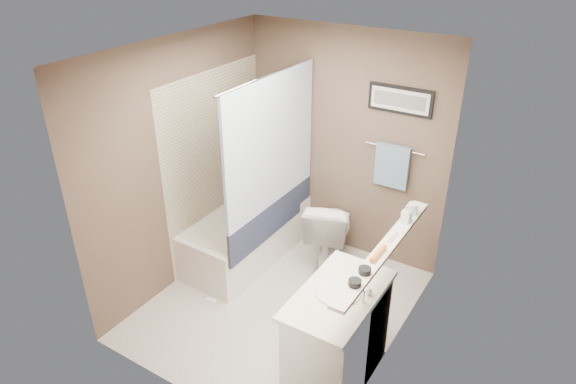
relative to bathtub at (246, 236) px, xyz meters
The scene contains 33 objects.
ground 0.94m from the bathtub, 33.73° to the right, with size 2.50×2.50×0.00m, color silver.
ceiling 2.31m from the bathtub, 33.73° to the right, with size 2.20×2.50×0.04m, color white.
wall_back 1.41m from the bathtub, 44.20° to the left, with size 2.20×0.04×2.40m, color brown.
wall_front 2.11m from the bathtub, 66.57° to the right, with size 2.20×0.04×2.40m, color brown.
wall_left 1.12m from the bathtub, 123.39° to the right, with size 0.04×2.50×2.40m, color brown.
wall_right 2.12m from the bathtub, 15.30° to the right, with size 0.04×2.50×2.40m, color brown.
tile_surround 0.82m from the bathtub, behind, with size 0.02×1.55×2.00m, color beige.
curtain_rod 1.83m from the bathtub, ahead, with size 0.02×0.02×1.55m, color silver.
curtain_upper 1.20m from the bathtub, ahead, with size 0.03×1.45×1.28m, color white.
curtain_lower 0.48m from the bathtub, ahead, with size 0.03×1.45×0.36m, color #29314C.
mirror 2.38m from the bathtub, 19.48° to the right, with size 0.02×1.60×1.00m, color silver.
shelf 2.08m from the bathtub, 20.03° to the right, with size 0.12×1.60×0.03m, color silver.
towel_bar 1.82m from the bathtub, 28.79° to the left, with size 0.02×0.02×0.60m, color silver.
towel 1.71m from the bathtub, 28.10° to the left, with size 0.34×0.05×0.44m, color #94BFD8.
art_frame 2.14m from the bathtub, 29.36° to the left, with size 0.62×0.03×0.26m, color black.
art_mat 2.13m from the bathtub, 28.89° to the left, with size 0.56×0.00×0.20m, color white.
art_image 2.13m from the bathtub, 28.79° to the left, with size 0.50×0.00×0.13m, color #595959.
door 2.30m from the bathtub, 53.28° to the right, with size 0.80×0.02×2.00m, color silver.
door_handle 2.09m from the bathtub, 60.16° to the right, with size 0.02×0.02×0.10m, color silver.
bathtub is the anchor object (origin of this frame).
tub_rim 0.25m from the bathtub, behind, with size 0.56×1.36×0.02m, color white.
toilet 0.90m from the bathtub, 24.56° to the left, with size 0.44×0.76×0.78m, color white.
vanity 1.89m from the bathtub, 31.87° to the right, with size 0.50×0.90×0.80m, color white.
countertop 1.96m from the bathtub, 32.03° to the right, with size 0.54×0.96×0.04m, color white.
sink_basin 1.96m from the bathtub, 32.19° to the right, with size 0.34×0.34×0.01m, color white.
faucet_spout 2.14m from the bathtub, 29.19° to the right, with size 0.02×0.02×0.10m, color silver.
faucet_knob 2.09m from the bathtub, 26.68° to the right, with size 0.05×0.05×0.05m, color white.
candle_bowl_near 2.31m from the bathtub, 33.39° to the right, with size 0.09×0.09×0.04m, color black.
candle_bowl_far 2.24m from the bathtub, 29.76° to the right, with size 0.09×0.09×0.04m, color black.
hair_brush_front 2.14m from the bathtub, 23.81° to the right, with size 0.04×0.04×0.22m, color #C8601C.
pink_comb 2.05m from the bathtub, 15.95° to the right, with size 0.03×0.16×0.01m, color #CB7C96.
glass_jar 2.01m from the bathtub, ahead, with size 0.08×0.08×0.10m, color silver.
soap_bottle 2.03m from the bathtub, ahead, with size 0.07×0.07×0.15m, color #999999.
Camera 1 is at (2.09, -3.21, 3.25)m, focal length 32.00 mm.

